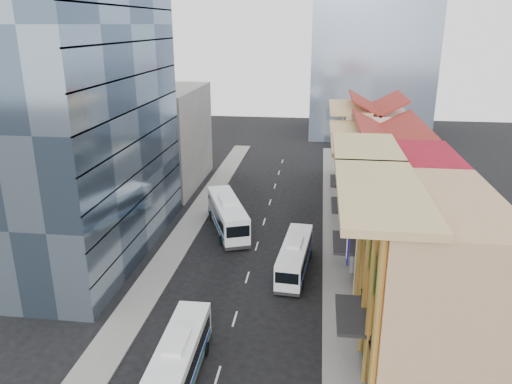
# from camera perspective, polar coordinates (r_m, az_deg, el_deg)

# --- Properties ---
(sidewalk_right) EXTENTS (3.00, 90.00, 0.15)m
(sidewalk_right) POSITION_cam_1_polar(r_m,az_deg,el_deg) (53.26, 9.26, -6.53)
(sidewalk_right) COLOR slate
(sidewalk_right) RESTS_ON ground
(sidewalk_left) EXTENTS (3.00, 90.00, 0.15)m
(sidewalk_left) POSITION_cam_1_polar(r_m,az_deg,el_deg) (55.19, -8.74, -5.58)
(sidewalk_left) COLOR slate
(sidewalk_left) RESTS_ON ground
(shophouse_tan) EXTENTS (8.00, 14.00, 12.00)m
(shophouse_tan) POSITION_cam_1_polar(r_m,az_deg,el_deg) (36.20, 19.29, -9.63)
(shophouse_tan) COLOR tan
(shophouse_tan) RESTS_ON ground
(shophouse_red) EXTENTS (8.00, 10.00, 12.00)m
(shophouse_red) POSITION_cam_1_polar(r_m,az_deg,el_deg) (46.95, 16.51, -2.75)
(shophouse_red) COLOR maroon
(shophouse_red) RESTS_ON ground
(shophouse_cream_near) EXTENTS (8.00, 9.00, 10.00)m
(shophouse_cream_near) POSITION_cam_1_polar(r_m,az_deg,el_deg) (56.13, 15.02, -0.20)
(shophouse_cream_near) COLOR silver
(shophouse_cream_near) RESTS_ON ground
(shophouse_cream_mid) EXTENTS (8.00, 9.00, 10.00)m
(shophouse_cream_mid) POSITION_cam_1_polar(r_m,az_deg,el_deg) (64.66, 14.06, 2.36)
(shophouse_cream_mid) COLOR silver
(shophouse_cream_mid) RESTS_ON ground
(shophouse_cream_far) EXTENTS (8.00, 12.00, 11.00)m
(shophouse_cream_far) POSITION_cam_1_polar(r_m,az_deg,el_deg) (74.64, 13.25, 4.97)
(shophouse_cream_far) COLOR silver
(shophouse_cream_far) RESTS_ON ground
(office_tower) EXTENTS (12.00, 26.00, 30.00)m
(office_tower) POSITION_cam_1_polar(r_m,az_deg,el_deg) (51.38, -19.78, 9.16)
(office_tower) COLOR #415368
(office_tower) RESTS_ON ground
(office_block_far) EXTENTS (10.00, 18.00, 14.00)m
(office_block_far) POSITION_cam_1_polar(r_m,az_deg,el_deg) (73.41, -10.44, 6.13)
(office_block_far) COLOR gray
(office_block_far) RESTS_ON ground
(bus_left_near) EXTENTS (2.63, 10.48, 3.35)m
(bus_left_near) POSITION_cam_1_polar(r_m,az_deg,el_deg) (34.66, -8.92, -18.57)
(bus_left_near) COLOR silver
(bus_left_near) RESTS_ON ground
(bus_left_far) EXTENTS (6.99, 12.33, 3.89)m
(bus_left_far) POSITION_cam_1_polar(r_m,az_deg,el_deg) (56.96, -3.29, -2.56)
(bus_left_far) COLOR white
(bus_left_far) RESTS_ON ground
(bus_right) EXTENTS (3.20, 10.28, 3.25)m
(bus_right) POSITION_cam_1_polar(r_m,az_deg,el_deg) (47.83, 4.46, -7.31)
(bus_right) COLOR white
(bus_right) RESTS_ON ground
(sedan_left) EXTENTS (1.87, 4.42, 1.49)m
(sedan_left) POSITION_cam_1_polar(r_m,az_deg,el_deg) (39.74, -7.71, -14.75)
(sedan_left) COLOR silver
(sedan_left) RESTS_ON ground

